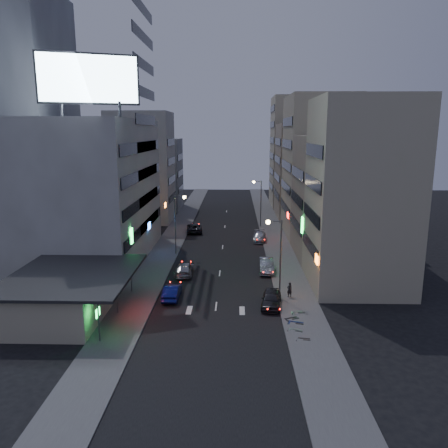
{
  "coord_description": "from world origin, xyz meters",
  "views": [
    {
      "loc": [
        1.78,
        -35.48,
        16.55
      ],
      "look_at": [
        0.39,
        18.7,
        5.0
      ],
      "focal_mm": 35.0,
      "sensor_mm": 36.0,
      "label": 1
    }
  ],
  "objects_px": {
    "person": "(290,290)",
    "parked_car_left": "(194,228)",
    "road_car_blue": "(172,292)",
    "scooter_silver_b": "(304,306)",
    "parked_car_right_far": "(260,237)",
    "scooter_silver_a": "(303,324)",
    "parked_car_right_near": "(271,299)",
    "road_car_silver": "(184,269)",
    "scooter_black_a": "(311,333)",
    "scooter_blue": "(304,316)",
    "parked_car_right_mid": "(267,265)",
    "scooter_black_b": "(296,310)"
  },
  "relations": [
    {
      "from": "road_car_blue",
      "to": "scooter_silver_b",
      "type": "relative_size",
      "value": 2.44
    },
    {
      "from": "parked_car_right_near",
      "to": "parked_car_right_far",
      "type": "distance_m",
      "value": 25.55
    },
    {
      "from": "parked_car_right_near",
      "to": "road_car_silver",
      "type": "height_order",
      "value": "parked_car_right_near"
    },
    {
      "from": "road_car_blue",
      "to": "person",
      "type": "height_order",
      "value": "person"
    },
    {
      "from": "parked_car_right_far",
      "to": "person",
      "type": "relative_size",
      "value": 3.09
    },
    {
      "from": "parked_car_left",
      "to": "scooter_black_a",
      "type": "relative_size",
      "value": 3.25
    },
    {
      "from": "parked_car_right_mid",
      "to": "scooter_blue",
      "type": "relative_size",
      "value": 2.51
    },
    {
      "from": "scooter_silver_a",
      "to": "scooter_silver_b",
      "type": "relative_size",
      "value": 0.97
    },
    {
      "from": "scooter_black_a",
      "to": "scooter_black_b",
      "type": "height_order",
      "value": "scooter_black_b"
    },
    {
      "from": "person",
      "to": "scooter_black_a",
      "type": "distance_m",
      "value": 9.07
    },
    {
      "from": "parked_car_right_near",
      "to": "scooter_blue",
      "type": "xyz_separation_m",
      "value": [
        2.55,
        -3.82,
        -0.06
      ]
    },
    {
      "from": "parked_car_right_mid",
      "to": "scooter_silver_a",
      "type": "distance_m",
      "value": 16.08
    },
    {
      "from": "person",
      "to": "scooter_silver_a",
      "type": "xyz_separation_m",
      "value": [
        0.26,
        -7.55,
        -0.24
      ]
    },
    {
      "from": "parked_car_right_mid",
      "to": "scooter_silver_b",
      "type": "xyz_separation_m",
      "value": [
        2.66,
        -11.99,
        -0.12
      ]
    },
    {
      "from": "person",
      "to": "scooter_silver_b",
      "type": "xyz_separation_m",
      "value": [
        0.92,
        -3.58,
        -0.22
      ]
    },
    {
      "from": "road_car_silver",
      "to": "scooter_silver_b",
      "type": "distance_m",
      "value": 16.34
    },
    {
      "from": "parked_car_right_near",
      "to": "parked_car_right_mid",
      "type": "xyz_separation_m",
      "value": [
        0.28,
        10.63,
        0.02
      ]
    },
    {
      "from": "parked_car_left",
      "to": "road_car_silver",
      "type": "distance_m",
      "value": 22.13
    },
    {
      "from": "parked_car_right_mid",
      "to": "scooter_black_b",
      "type": "bearing_deg",
      "value": -80.47
    },
    {
      "from": "parked_car_left",
      "to": "scooter_black_a",
      "type": "xyz_separation_m",
      "value": [
        12.95,
        -38.19,
        -0.12
      ]
    },
    {
      "from": "road_car_blue",
      "to": "person",
      "type": "bearing_deg",
      "value": -177.38
    },
    {
      "from": "scooter_black_b",
      "to": "scooter_blue",
      "type": "bearing_deg",
      "value": 177.75
    },
    {
      "from": "person",
      "to": "road_car_blue",
      "type": "bearing_deg",
      "value": -19.96
    },
    {
      "from": "parked_car_right_far",
      "to": "person",
      "type": "bearing_deg",
      "value": -81.85
    },
    {
      "from": "person",
      "to": "scooter_silver_a",
      "type": "distance_m",
      "value": 7.55
    },
    {
      "from": "person",
      "to": "parked_car_left",
      "type": "bearing_deg",
      "value": -89.13
    },
    {
      "from": "person",
      "to": "parked_car_right_mid",
      "type": "bearing_deg",
      "value": -100.45
    },
    {
      "from": "parked_car_left",
      "to": "scooter_silver_b",
      "type": "xyz_separation_m",
      "value": [
        13.26,
        -32.73,
        -0.08
      ]
    },
    {
      "from": "parked_car_left",
      "to": "scooter_black_a",
      "type": "height_order",
      "value": "parked_car_left"
    },
    {
      "from": "parked_car_right_mid",
      "to": "parked_car_left",
      "type": "xyz_separation_m",
      "value": [
        -10.61,
        20.74,
        -0.04
      ]
    },
    {
      "from": "road_car_blue",
      "to": "scooter_silver_a",
      "type": "distance_m",
      "value": 14.05
    },
    {
      "from": "parked_car_right_near",
      "to": "scooter_black_a",
      "type": "distance_m",
      "value": 7.31
    },
    {
      "from": "scooter_blue",
      "to": "scooter_black_b",
      "type": "xyz_separation_m",
      "value": [
        -0.51,
        1.27,
        -0.01
      ]
    },
    {
      "from": "scooter_black_a",
      "to": "scooter_silver_a",
      "type": "relative_size",
      "value": 0.95
    },
    {
      "from": "parked_car_left",
      "to": "scooter_silver_a",
      "type": "bearing_deg",
      "value": 103.39
    },
    {
      "from": "parked_car_right_far",
      "to": "scooter_silver_b",
      "type": "distance_m",
      "value": 27.05
    },
    {
      "from": "scooter_silver_b",
      "to": "parked_car_left",
      "type": "bearing_deg",
      "value": 20.37
    },
    {
      "from": "scooter_silver_b",
      "to": "parked_car_right_far",
      "type": "bearing_deg",
      "value": 3.95
    },
    {
      "from": "scooter_silver_a",
      "to": "parked_car_right_near",
      "type": "bearing_deg",
      "value": 43.4
    },
    {
      "from": "parked_car_left",
      "to": "road_car_silver",
      "type": "bearing_deg",
      "value": 86.64
    },
    {
      "from": "road_car_blue",
      "to": "scooter_blue",
      "type": "relative_size",
      "value": 2.3
    },
    {
      "from": "parked_car_right_near",
      "to": "road_car_blue",
      "type": "bearing_deg",
      "value": 177.72
    },
    {
      "from": "parked_car_right_near",
      "to": "scooter_black_b",
      "type": "relative_size",
      "value": 2.39
    },
    {
      "from": "parked_car_right_mid",
      "to": "person",
      "type": "xyz_separation_m",
      "value": [
        1.73,
        -8.41,
        0.1
      ]
    },
    {
      "from": "person",
      "to": "parked_car_right_far",
      "type": "bearing_deg",
      "value": -107.84
    },
    {
      "from": "parked_car_right_far",
      "to": "scooter_black_a",
      "type": "height_order",
      "value": "parked_car_right_far"
    },
    {
      "from": "person",
      "to": "scooter_blue",
      "type": "xyz_separation_m",
      "value": [
        0.55,
        -6.04,
        -0.19
      ]
    },
    {
      "from": "parked_car_right_far",
      "to": "scooter_black_a",
      "type": "xyz_separation_m",
      "value": [
        2.34,
        -32.38,
        -0.06
      ]
    },
    {
      "from": "person",
      "to": "scooter_blue",
      "type": "relative_size",
      "value": 0.81
    },
    {
      "from": "scooter_silver_a",
      "to": "scooter_black_a",
      "type": "bearing_deg",
      "value": -146.69
    }
  ]
}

